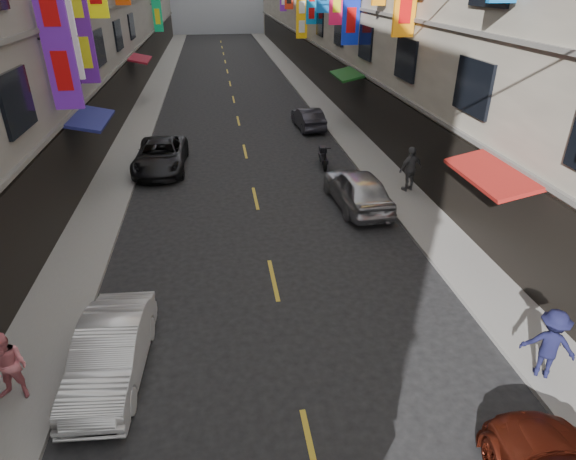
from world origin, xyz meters
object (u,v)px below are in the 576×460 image
object	(u,v)px
scooter_far_right	(323,157)
pedestrian_rnear	(550,344)
car_right_mid	(358,188)
pedestrian_lfar	(8,367)
car_left_mid	(111,352)
pedestrian_rfar	(410,169)
car_right_far	(308,118)
car_left_far	(161,155)

from	to	relation	value
scooter_far_right	pedestrian_rnear	world-z (taller)	pedestrian_rnear
car_right_mid	pedestrian_lfar	xyz separation A→B (m)	(-9.72, -8.44, 0.19)
car_left_mid	pedestrian_rfar	xyz separation A→B (m)	(10.32, 8.91, 0.41)
car_right_mid	pedestrian_lfar	world-z (taller)	pedestrian_lfar
car_left_mid	car_right_far	size ratio (longest dim) A/B	1.05
car_left_mid	pedestrian_rfar	distance (m)	13.64
scooter_far_right	car_right_far	distance (m)	6.43
scooter_far_right	pedestrian_rnear	xyz separation A→B (m)	(1.90, -14.07, 0.52)
car_left_far	pedestrian_rnear	distance (m)	17.50
car_left_mid	car_left_far	distance (m)	13.25
pedestrian_lfar	car_right_mid	bearing A→B (deg)	49.96
car_right_far	pedestrian_lfar	size ratio (longest dim) A/B	2.28
car_left_far	pedestrian_rnear	xyz separation A→B (m)	(9.41, -14.76, 0.30)
car_right_far	pedestrian_rfar	bearing A→B (deg)	99.51
car_right_far	pedestrian_lfar	distance (m)	21.82
pedestrian_rnear	pedestrian_rfar	xyz separation A→B (m)	(0.91, 10.42, 0.08)
car_right_mid	car_right_far	world-z (taller)	car_right_mid
car_left_mid	car_left_far	bearing A→B (deg)	93.67
scooter_far_right	pedestrian_rfar	size ratio (longest dim) A/B	0.97
pedestrian_lfar	pedestrian_rnear	distance (m)	11.33
pedestrian_lfar	pedestrian_rnear	xyz separation A→B (m)	(11.29, -1.02, 0.04)
car_left_mid	pedestrian_lfar	xyz separation A→B (m)	(-1.87, -0.49, 0.29)
car_left_far	pedestrian_rfar	world-z (taller)	pedestrian_rfar
car_left_far	pedestrian_rnear	world-z (taller)	pedestrian_rnear
car_left_far	car_right_far	xyz separation A→B (m)	(8.00, 5.72, -0.06)
car_right_far	pedestrian_rnear	bearing A→B (deg)	90.46
car_right_mid	pedestrian_rfar	world-z (taller)	pedestrian_rfar
car_left_mid	pedestrian_rnear	distance (m)	9.54
pedestrian_rfar	pedestrian_lfar	bearing A→B (deg)	18.58
car_left_far	car_right_far	bearing A→B (deg)	37.20
car_right_mid	car_right_far	distance (m)	11.01
car_right_mid	pedestrian_rnear	bearing A→B (deg)	95.81
pedestrian_lfar	pedestrian_rnear	world-z (taller)	pedestrian_rnear
scooter_far_right	car_right_far	bearing A→B (deg)	-89.66
car_left_mid	pedestrian_lfar	world-z (taller)	pedestrian_lfar
car_right_far	pedestrian_rnear	size ratio (longest dim) A/B	2.18
car_right_mid	pedestrian_lfar	bearing A→B (deg)	37.40
scooter_far_right	car_left_far	size ratio (longest dim) A/B	0.37
pedestrian_rfar	car_right_mid	bearing A→B (deg)	2.13
scooter_far_right	pedestrian_lfar	bearing A→B (deg)	58.94
scooter_far_right	car_left_mid	distance (m)	14.64
scooter_far_right	pedestrian_rfar	world-z (taller)	pedestrian_rfar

